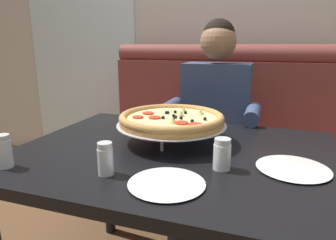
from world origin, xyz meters
TOP-DOWN VIEW (x-y plane):
  - back_wall_with_window at (0.00, 1.50)m, footprint 6.00×0.12m
  - window_panel at (-1.38, 1.42)m, footprint 1.10×0.02m
  - booth_bench at (0.00, 0.93)m, footprint 1.65×0.78m
  - dining_table at (0.00, 0.00)m, footprint 1.22×0.92m
  - diner_main at (0.02, 0.66)m, footprint 0.54×0.64m
  - pizza at (-0.05, 0.09)m, footprint 0.45×0.45m
  - shaker_oregano at (0.20, -0.12)m, footprint 0.06×0.06m
  - shaker_pepper_flakes at (-0.48, -0.34)m, footprint 0.05×0.05m
  - shaker_parmesan at (-0.14, -0.28)m, footprint 0.05×0.05m
  - plate_near_left at (0.42, -0.05)m, footprint 0.23×0.23m
  - plate_near_right at (0.06, -0.29)m, footprint 0.23×0.23m
  - patio_chair at (-1.45, 2.16)m, footprint 0.40×0.40m

SIDE VIEW (x-z plane):
  - booth_bench at x=0.00m, z-range -0.17..0.96m
  - patio_chair at x=-1.45m, z-range 0.09..0.95m
  - dining_table at x=0.00m, z-range 0.28..1.01m
  - diner_main at x=0.02m, z-range 0.07..1.35m
  - plate_near_left at x=0.42m, z-range 0.74..0.75m
  - plate_near_right at x=0.06m, z-range 0.74..0.75m
  - shaker_oregano at x=0.20m, z-range 0.73..0.83m
  - shaker_parmesan at x=-0.14m, z-range 0.73..0.83m
  - shaker_pepper_flakes at x=-0.48m, z-range 0.73..0.84m
  - pizza at x=-0.05m, z-range 0.76..0.89m
  - back_wall_with_window at x=0.00m, z-range 0.00..2.80m
  - window_panel at x=-1.38m, z-range 0.00..2.80m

